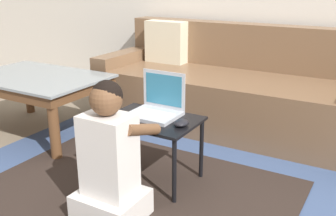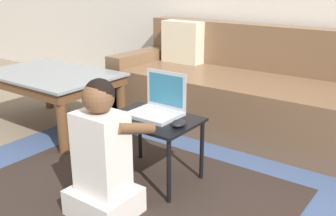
% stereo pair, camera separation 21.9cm
% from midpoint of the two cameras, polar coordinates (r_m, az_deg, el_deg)
% --- Properties ---
extents(ground_plane, '(16.00, 16.00, 0.00)m').
position_cam_midpoint_polar(ground_plane, '(2.26, -2.62, -11.92)').
color(ground_plane, '#7F705B').
extents(area_rug, '(2.33, 1.80, 0.01)m').
position_cam_midpoint_polar(area_rug, '(2.22, -8.12, -12.52)').
color(area_rug, '#3D517A').
rests_on(area_rug, ground_plane).
extents(couch, '(2.12, 0.83, 0.78)m').
position_cam_midpoint_polar(couch, '(3.16, 7.14, 2.43)').
color(couch, brown).
rests_on(couch, ground_plane).
extents(coffee_table, '(1.01, 0.68, 0.45)m').
position_cam_midpoint_polar(coffee_table, '(3.13, -20.42, 3.20)').
color(coffee_table, gray).
rests_on(coffee_table, ground_plane).
extents(laptop_desk, '(0.52, 0.37, 0.39)m').
position_cam_midpoint_polar(laptop_desk, '(2.23, -5.10, -2.77)').
color(laptop_desk, black).
rests_on(laptop_desk, ground_plane).
extents(laptop, '(0.28, 0.23, 0.24)m').
position_cam_midpoint_polar(laptop, '(2.25, -4.52, -0.12)').
color(laptop, '#B7BCC6').
rests_on(laptop, laptop_desk).
extents(computer_mouse, '(0.08, 0.10, 0.03)m').
position_cam_midpoint_polar(computer_mouse, '(2.09, -1.07, -2.23)').
color(computer_mouse, black).
rests_on(computer_mouse, laptop_desk).
extents(person_seated, '(0.32, 0.39, 0.71)m').
position_cam_midpoint_polar(person_seated, '(1.92, -11.71, -7.70)').
color(person_seated, silver).
rests_on(person_seated, ground_plane).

